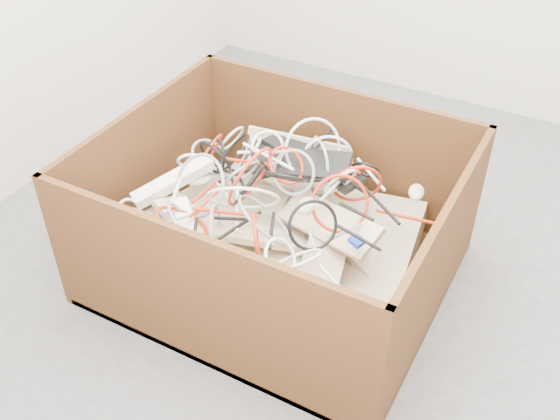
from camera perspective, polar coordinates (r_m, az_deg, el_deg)
The scene contains 8 objects.
ground at distance 2.65m, azimuth 5.63°, elevation -4.29°, with size 3.00×3.00×0.00m, color #4C4C4E.
cardboard_box at distance 2.49m, azimuth -0.57°, elevation -2.95°, with size 1.22×1.02×0.59m.
keyboard_pile at distance 2.42m, azimuth 0.42°, elevation -0.32°, with size 0.90×0.83×0.34m.
mice_scatter at distance 2.30m, azimuth -0.07°, elevation -0.05°, with size 0.85×0.76×0.19m.
power_strip_left at distance 2.48m, azimuth -9.24°, elevation 2.52°, with size 0.32×0.06×0.04m, color white.
power_strip_right at distance 2.28m, azimuth -7.97°, elevation -2.03°, with size 0.31×0.06×0.04m, color white.
vga_plug at distance 2.19m, azimuth 6.67°, elevation -2.68°, with size 0.04×0.04×0.02m, color #0D2BC8.
cable_tangle at distance 2.34m, azimuth -2.16°, elevation 1.93°, with size 1.06×0.86×0.43m.
Camera 1 is at (0.71, -1.83, 1.78)m, focal length 42.21 mm.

